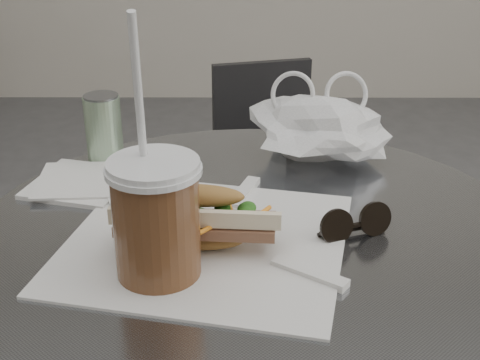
{
  "coord_description": "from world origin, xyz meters",
  "views": [
    {
      "loc": [
        -0.02,
        -0.55,
        1.17
      ],
      "look_at": [
        -0.02,
        0.26,
        0.79
      ],
      "focal_mm": 50.0,
      "sensor_mm": 36.0,
      "label": 1
    }
  ],
  "objects_px": {
    "chair_far": "(273,203)",
    "iced_coffee": "(156,218)",
    "banh_mi": "(196,219)",
    "drink_can": "(104,128)",
    "sunglasses": "(355,225)"
  },
  "relations": [
    {
      "from": "chair_far",
      "to": "iced_coffee",
      "type": "distance_m",
      "value": 1.16
    },
    {
      "from": "banh_mi",
      "to": "drink_can",
      "type": "relative_size",
      "value": 2.23
    },
    {
      "from": "sunglasses",
      "to": "iced_coffee",
      "type": "bearing_deg",
      "value": 178.77
    },
    {
      "from": "iced_coffee",
      "to": "sunglasses",
      "type": "height_order",
      "value": "iced_coffee"
    },
    {
      "from": "sunglasses",
      "to": "drink_can",
      "type": "xyz_separation_m",
      "value": [
        -0.36,
        0.24,
        0.04
      ]
    },
    {
      "from": "banh_mi",
      "to": "sunglasses",
      "type": "distance_m",
      "value": 0.2
    },
    {
      "from": "drink_can",
      "to": "iced_coffee",
      "type": "bearing_deg",
      "value": -69.65
    },
    {
      "from": "chair_far",
      "to": "sunglasses",
      "type": "bearing_deg",
      "value": 79.34
    },
    {
      "from": "chair_far",
      "to": "iced_coffee",
      "type": "height_order",
      "value": "iced_coffee"
    },
    {
      "from": "sunglasses",
      "to": "chair_far",
      "type": "bearing_deg",
      "value": 72.02
    },
    {
      "from": "banh_mi",
      "to": "sunglasses",
      "type": "height_order",
      "value": "banh_mi"
    },
    {
      "from": "banh_mi",
      "to": "drink_can",
      "type": "xyz_separation_m",
      "value": [
        -0.16,
        0.27,
        0.01
      ]
    },
    {
      "from": "iced_coffee",
      "to": "drink_can",
      "type": "relative_size",
      "value": 2.82
    },
    {
      "from": "chair_far",
      "to": "banh_mi",
      "type": "relative_size",
      "value": 2.77
    },
    {
      "from": "chair_far",
      "to": "sunglasses",
      "type": "height_order",
      "value": "sunglasses"
    }
  ]
}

